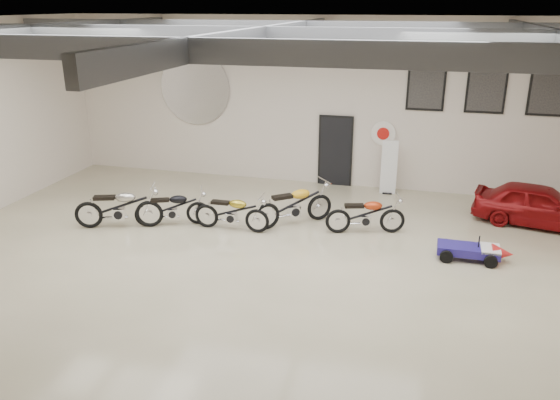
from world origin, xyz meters
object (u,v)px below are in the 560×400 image
(motorcycle_red, at_px, (366,214))
(vintage_car, at_px, (539,205))
(motorcycle_black, at_px, (172,207))
(motorcycle_silver, at_px, (118,207))
(motorcycle_gold, at_px, (231,211))
(go_kart, at_px, (475,248))
(motorcycle_yellow, at_px, (294,204))
(banner_stand, at_px, (389,166))

(motorcycle_red, distance_m, vintage_car, 4.47)
(motorcycle_black, bearing_deg, motorcycle_red, -12.67)
(motorcycle_red, bearing_deg, motorcycle_black, 173.20)
(motorcycle_silver, distance_m, motorcycle_gold, 2.83)
(motorcycle_black, distance_m, go_kart, 7.26)
(motorcycle_yellow, distance_m, motorcycle_red, 1.81)
(motorcycle_gold, height_order, go_kart, motorcycle_gold)
(motorcycle_red, bearing_deg, motorcycle_yellow, 161.95)
(motorcycle_silver, relative_size, vintage_car, 0.68)
(banner_stand, xyz_separation_m, motorcycle_silver, (-6.30, -4.32, -0.29))
(motorcycle_black, height_order, motorcycle_red, motorcycle_red)
(motorcycle_yellow, distance_m, go_kart, 4.42)
(motorcycle_black, distance_m, motorcycle_red, 4.82)
(motorcycle_black, relative_size, vintage_car, 0.59)
(vintage_car, bearing_deg, motorcycle_gold, 119.01)
(go_kart, bearing_deg, vintage_car, 57.11)
(motorcycle_silver, relative_size, motorcycle_black, 1.16)
(motorcycle_black, xyz_separation_m, motorcycle_gold, (1.55, 0.08, 0.01))
(go_kart, bearing_deg, motorcycle_black, 179.47)
(vintage_car, bearing_deg, motorcycle_red, 123.07)
(go_kart, bearing_deg, motorcycle_gold, 178.32)
(motorcycle_gold, relative_size, go_kart, 1.16)
(motorcycle_yellow, bearing_deg, motorcycle_gold, 167.98)
(motorcycle_black, relative_size, motorcycle_yellow, 0.87)
(motorcycle_silver, distance_m, motorcycle_yellow, 4.36)
(motorcycle_silver, bearing_deg, go_kart, -15.74)
(motorcycle_black, distance_m, vintage_car, 9.23)
(motorcycle_silver, bearing_deg, motorcycle_yellow, -0.68)
(motorcycle_silver, bearing_deg, motorcycle_gold, -6.56)
(go_kart, bearing_deg, motorcycle_silver, -177.15)
(vintage_car, bearing_deg, motorcycle_black, 116.65)
(banner_stand, relative_size, motorcycle_yellow, 0.80)
(banner_stand, bearing_deg, vintage_car, -24.57)
(banner_stand, bearing_deg, go_kart, -64.85)
(go_kart, bearing_deg, banner_stand, 119.15)
(motorcycle_gold, xyz_separation_m, go_kart, (5.70, -0.24, -0.20))
(motorcycle_black, bearing_deg, go_kart, -22.77)
(motorcycle_black, distance_m, motorcycle_yellow, 3.06)
(motorcycle_yellow, bearing_deg, motorcycle_silver, 157.43)
(banner_stand, relative_size, motorcycle_black, 0.92)
(motorcycle_red, bearing_deg, motorcycle_silver, 175.84)
(vintage_car, bearing_deg, go_kart, 158.25)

